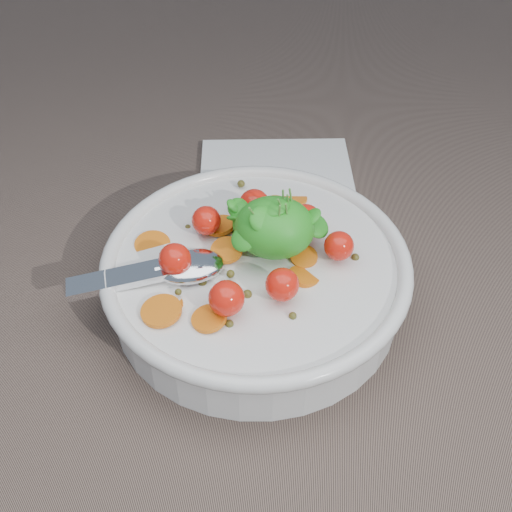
{
  "coord_description": "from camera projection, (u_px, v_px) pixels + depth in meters",
  "views": [
    {
      "loc": [
        0.03,
        -0.36,
        0.4
      ],
      "look_at": [
        -0.01,
        -0.0,
        0.05
      ],
      "focal_mm": 45.0,
      "sensor_mm": 36.0,
      "label": 1
    }
  ],
  "objects": [
    {
      "name": "ground",
      "position": [
        264.0,
        299.0,
        0.53
      ],
      "size": [
        6.0,
        6.0,
        0.0
      ],
      "primitive_type": "plane",
      "color": "#6E5A4F",
      "rests_on": "ground"
    },
    {
      "name": "bowl",
      "position": [
        256.0,
        275.0,
        0.51
      ],
      "size": [
        0.26,
        0.24,
        0.1
      ],
      "color": "silver",
      "rests_on": "ground"
    },
    {
      "name": "napkin",
      "position": [
        277.0,
        179.0,
        0.65
      ],
      "size": [
        0.17,
        0.15,
        0.01
      ],
      "primitive_type": "cube",
      "rotation": [
        0.0,
        0.0,
        0.12
      ],
      "color": "silver",
      "rests_on": "ground"
    }
  ]
}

